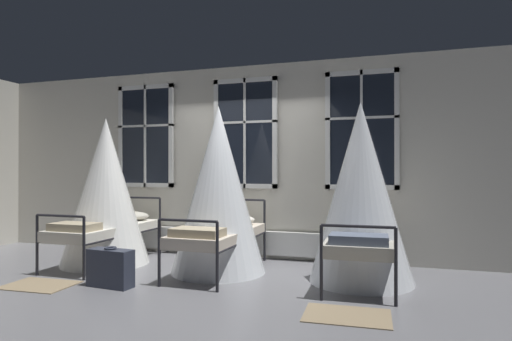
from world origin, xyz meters
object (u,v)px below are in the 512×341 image
cot_second (219,192)px  suitcase_dark (110,268)px  cot_first (106,193)px  cot_third (361,195)px

cot_second → suitcase_dark: (-0.93, -1.07, -0.86)m
cot_first → cot_third: bearing=-88.1°
cot_third → cot_first: bearing=89.3°
cot_first → cot_third: size_ratio=0.97×
cot_first → cot_third: cot_third is taller
cot_second → suitcase_dark: cot_second is taller
cot_first → cot_second: (1.79, 0.01, 0.05)m
cot_third → suitcase_dark: cot_third is taller
cot_second → cot_third: size_ratio=1.01×
suitcase_dark → cot_third: bearing=27.7°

